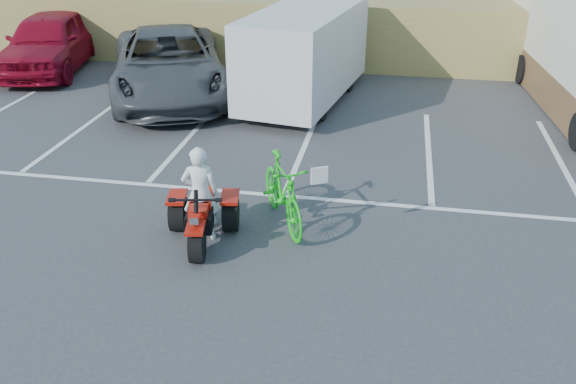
% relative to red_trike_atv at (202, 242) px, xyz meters
% --- Properties ---
extents(ground, '(100.00, 100.00, 0.00)m').
position_rel_red_trike_atv_xyz_m(ground, '(0.99, -0.54, 0.00)').
color(ground, '#37373A').
rests_on(ground, ground).
extents(parking_stripes, '(28.00, 5.16, 0.01)m').
position_rel_red_trike_atv_xyz_m(parking_stripes, '(1.86, 3.52, 0.00)').
color(parking_stripes, white).
rests_on(parking_stripes, ground).
extents(grass_embankment, '(40.00, 8.50, 3.10)m').
position_rel_red_trike_atv_xyz_m(grass_embankment, '(0.99, 14.94, 1.42)').
color(grass_embankment, olive).
rests_on(grass_embankment, ground).
extents(red_trike_atv, '(1.43, 1.74, 1.01)m').
position_rel_red_trike_atv_xyz_m(red_trike_atv, '(0.00, 0.00, 0.00)').
color(red_trike_atv, '#AC1509').
rests_on(red_trike_atv, ground).
extents(rider, '(0.64, 0.48, 1.60)m').
position_rel_red_trike_atv_xyz_m(rider, '(-0.03, 0.15, 0.80)').
color(rider, white).
rests_on(rider, ground).
extents(green_dirt_bike, '(1.44, 2.05, 1.21)m').
position_rel_red_trike_atv_xyz_m(green_dirt_bike, '(1.17, 0.83, 0.60)').
color(green_dirt_bike, '#14BF19').
rests_on(green_dirt_bike, ground).
extents(grey_pickup, '(5.04, 6.93, 1.75)m').
position_rel_red_trike_atv_xyz_m(grey_pickup, '(-3.21, 7.36, 0.88)').
color(grey_pickup, '#3F4246').
rests_on(grey_pickup, ground).
extents(red_car, '(3.11, 5.52, 1.77)m').
position_rel_red_trike_atv_xyz_m(red_car, '(-7.76, 9.18, 0.89)').
color(red_car, maroon).
rests_on(red_car, ground).
extents(cargo_trailer, '(2.88, 5.42, 2.40)m').
position_rel_red_trike_atv_xyz_m(cargo_trailer, '(0.48, 7.51, 1.30)').
color(cargo_trailer, silver).
rests_on(cargo_trailer, ground).
extents(quad_atv_blue, '(1.08, 1.44, 0.93)m').
position_rel_red_trike_atv_xyz_m(quad_atv_blue, '(-1.69, 6.47, 0.00)').
color(quad_atv_blue, navy).
rests_on(quad_atv_blue, ground).
extents(quad_atv_green, '(1.44, 1.83, 1.13)m').
position_rel_red_trike_atv_xyz_m(quad_atv_green, '(-0.76, 7.96, 0.00)').
color(quad_atv_green, '#155D1B').
rests_on(quad_atv_green, ground).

